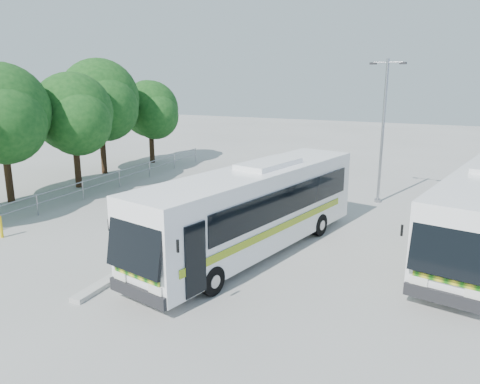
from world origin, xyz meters
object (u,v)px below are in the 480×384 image
at_px(bollard, 1,227).
at_px(tree_far_d, 100,99).
at_px(tree_far_b, 2,112).
at_px(tree_far_c, 74,113).
at_px(coach_main, 254,208).
at_px(lamppost, 383,126).
at_px(tree_far_e, 151,109).

bearing_deg(bollard, tree_far_d, 110.61).
xyz_separation_m(tree_far_b, tree_far_c, (0.89, 3.90, -0.31)).
distance_m(tree_far_c, coach_main, 14.28).
xyz_separation_m(lamppost, bollard, (-13.00, -11.52, -3.46)).
bearing_deg(tree_far_e, lamppost, -15.51).
distance_m(tree_far_e, coach_main, 19.25).
distance_m(tree_far_d, lamppost, 17.41).
distance_m(tree_far_e, bollard, 16.93).
relative_size(tree_far_b, tree_far_d, 0.95).
distance_m(coach_main, lamppost, 9.73).
xyz_separation_m(tree_far_b, lamppost, (17.09, 7.47, -0.67)).
bearing_deg(tree_far_c, bollard, -68.12).
xyz_separation_m(tree_far_d, bollard, (4.38, -11.65, -4.37)).
distance_m(tree_far_b, tree_far_c, 4.01).
relative_size(tree_far_b, tree_far_e, 1.17).
bearing_deg(bollard, tree_far_e, 102.90).
bearing_deg(bollard, tree_far_c, 111.88).
bearing_deg(tree_far_d, coach_main, -32.56).
relative_size(tree_far_c, tree_far_e, 1.10).
relative_size(tree_far_c, coach_main, 0.57).
xyz_separation_m(tree_far_c, tree_far_e, (-0.51, 8.20, -0.37)).
height_order(coach_main, lamppost, lamppost).
bearing_deg(tree_far_e, tree_far_c, -86.46).
bearing_deg(tree_far_c, coach_main, -22.41).
xyz_separation_m(tree_far_c, bollard, (3.19, -7.95, -3.82)).
height_order(tree_far_b, tree_far_c, tree_far_b).
bearing_deg(coach_main, lamppost, 83.98).
bearing_deg(tree_far_d, lamppost, -0.44).
relative_size(coach_main, bollard, 12.80).
xyz_separation_m(tree_far_b, tree_far_d, (-0.30, 7.60, 0.25)).
bearing_deg(bollard, tree_far_b, 135.24).
height_order(tree_far_d, bollard, tree_far_d).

